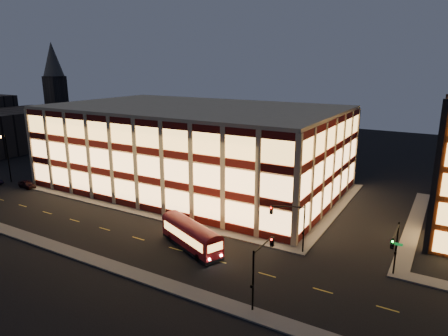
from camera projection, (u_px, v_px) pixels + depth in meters
The scene contains 15 objects.
ground at pixel (146, 217), 57.92m from camera, with size 200.00×200.00×0.00m, color black.
sidewalk_office_south at pixel (135, 211), 60.20m from camera, with size 54.00×2.00×0.15m, color #514F4C.
sidewalk_office_east at pixel (335, 210), 60.86m from camera, with size 2.00×30.00×0.15m, color #514F4C.
sidewalk_tower_west at pixel (414, 224), 55.49m from camera, with size 2.00×30.00×0.15m, color #514F4C.
sidewalk_near at pixel (72, 252), 47.05m from camera, with size 100.00×2.00×0.15m, color #514F4C.
office_building at pixel (194, 146), 71.63m from camera, with size 50.45×30.45×14.50m.
bg_building_a at pixel (6, 131), 101.98m from camera, with size 18.00×28.00×10.00m, color #2D2621.
church_tower at pixel (57, 106), 123.24m from camera, with size 5.00×5.00×18.00m, color #2D2621.
church_spire at pixel (52, 59), 119.70m from camera, with size 6.00×6.00×10.00m, color #4C473F.
traffic_signal_far at pixel (292, 220), 46.23m from camera, with size 3.79×1.87×6.00m.
traffic_signal_right at pixel (395, 244), 40.00m from camera, with size 1.20×4.37×6.00m.
traffic_signal_near at pixel (260, 263), 36.19m from camera, with size 0.32×4.45×6.00m.
street_lamp_a at pixel (6, 154), 73.83m from camera, with size 0.44×1.22×9.02m.
trolley_bus at pixel (191, 234), 47.76m from camera, with size 10.14×6.26×3.38m.
parked_car_0 at pixel (27, 184), 71.68m from camera, with size 1.57×3.90×1.33m, color black.
Camera 1 is at (37.22, -41.03, 21.63)m, focal length 32.00 mm.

